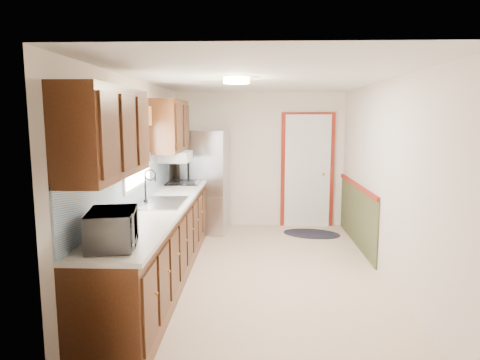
{
  "coord_description": "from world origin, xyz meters",
  "views": [
    {
      "loc": [
        -0.09,
        -5.14,
        1.95
      ],
      "look_at": [
        -0.28,
        0.31,
        1.15
      ],
      "focal_mm": 32.0,
      "sensor_mm": 36.0,
      "label": 1
    }
  ],
  "objects": [
    {
      "name": "kitchen_run",
      "position": [
        -1.24,
        -0.29,
        0.81
      ],
      "size": [
        0.63,
        4.0,
        2.2
      ],
      "color": "#3A1C0D",
      "rests_on": "ground"
    },
    {
      "name": "refrigerator",
      "position": [
        -0.92,
        2.05,
        0.87
      ],
      "size": [
        0.78,
        0.76,
        1.73
      ],
      "rotation": [
        0.0,
        0.0,
        -0.1
      ],
      "color": "#B7B7BC",
      "rests_on": "ground"
    },
    {
      "name": "back_wall_trim",
      "position": [
        0.99,
        2.21,
        0.89
      ],
      "size": [
        1.12,
        2.3,
        2.08
      ],
      "color": "maroon",
      "rests_on": "ground"
    },
    {
      "name": "ceiling_fixture",
      "position": [
        -0.3,
        -0.2,
        2.36
      ],
      "size": [
        0.3,
        0.3,
        0.06
      ],
      "primitive_type": "cylinder",
      "color": "#FFD88C",
      "rests_on": "room_shell"
    },
    {
      "name": "rug",
      "position": [
        0.88,
        1.9,
        0.01
      ],
      "size": [
        1.07,
        0.83,
        0.01
      ],
      "primitive_type": "ellipsoid",
      "rotation": [
        0.0,
        0.0,
        -0.26
      ],
      "color": "black",
      "rests_on": "ground"
    },
    {
      "name": "room_shell",
      "position": [
        0.0,
        0.0,
        1.2
      ],
      "size": [
        3.2,
        5.2,
        2.52
      ],
      "color": "beige",
      "rests_on": "ground"
    },
    {
      "name": "cooktop",
      "position": [
        -1.19,
        1.4,
        0.95
      ],
      "size": [
        0.5,
        0.6,
        0.02
      ],
      "primitive_type": "cube",
      "color": "black",
      "rests_on": "kitchen_run"
    },
    {
      "name": "microwave",
      "position": [
        -1.2,
        -1.92,
        1.12
      ],
      "size": [
        0.39,
        0.57,
        0.36
      ],
      "primitive_type": "imported",
      "rotation": [
        0.0,
        0.0,
        1.77
      ],
      "color": "white",
      "rests_on": "kitchen_run"
    }
  ]
}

